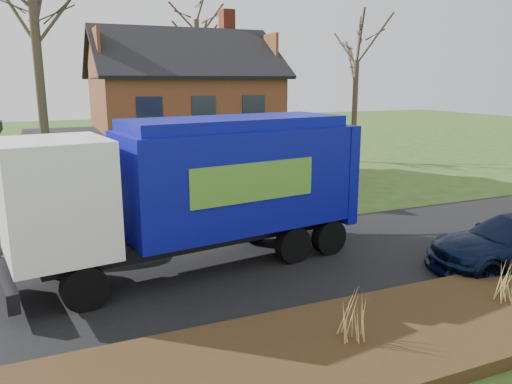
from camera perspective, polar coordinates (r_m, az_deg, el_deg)
name	(u,v)px	position (r m, az deg, el deg)	size (l,w,h in m)	color
ground	(247,266)	(15.00, -1.00, -8.43)	(120.00, 120.00, 0.00)	#2A4B19
road	(247,265)	(14.99, -1.00, -8.39)	(80.00, 7.00, 0.02)	black
mulch_verge	(348,347)	(10.70, 10.45, -16.99)	(80.00, 3.50, 0.30)	#301F10
main_house	(174,106)	(27.72, -9.35, 9.72)	(12.95, 8.95, 9.26)	beige
garbage_truck	(203,183)	(14.37, -6.12, 0.98)	(10.43, 4.13, 4.35)	black
silver_sedan	(69,223)	(17.41, -20.63, -3.28)	(1.81, 5.18, 1.71)	#A4A6AC
tree_front_east	(358,40)	(28.37, 11.53, 16.66)	(3.31, 3.31, 9.19)	#423628
tree_back	(196,0)	(37.13, -6.89, 20.95)	(4.08, 4.08, 12.91)	#46332A
grass_clump_mid	(352,316)	(10.41, 10.95, -13.70)	(0.37, 0.31, 1.05)	tan
grass_clump_east	(504,282)	(13.26, 26.49, -9.16)	(0.38, 0.31, 0.95)	tan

